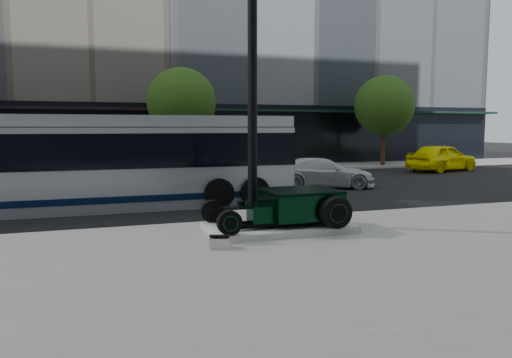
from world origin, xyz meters
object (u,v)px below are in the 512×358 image
object	(u,v)px
lamppost	(252,78)
white_sedan	(323,173)
hot_rod	(292,206)
yellow_taxi	(442,158)
transit_bus	(104,161)

from	to	relation	value
lamppost	white_sedan	distance (m)	9.51
hot_rod	yellow_taxi	distance (m)	19.74
lamppost	white_sedan	size ratio (longest dim) A/B	1.83
hot_rod	lamppost	bearing A→B (deg)	122.04
hot_rod	white_sedan	distance (m)	9.46
lamppost	hot_rod	bearing A→B (deg)	-57.96
transit_bus	white_sedan	xyz separation A→B (m)	(8.96, 2.51, -0.86)
white_sedan	hot_rod	bearing A→B (deg)	167.15
lamppost	transit_bus	xyz separation A→B (m)	(-3.40, 4.54, -2.30)
white_sedan	lamppost	bearing A→B (deg)	160.17
white_sedan	yellow_taxi	xyz separation A→B (m)	(10.06, 4.78, 0.17)
lamppost	transit_bus	world-z (taller)	lamppost
white_sedan	yellow_taxi	bearing A→B (deg)	-46.17
white_sedan	transit_bus	bearing A→B (deg)	124.06
transit_bus	lamppost	bearing A→B (deg)	-53.14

